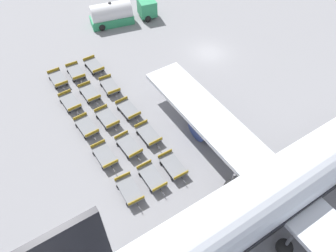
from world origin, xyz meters
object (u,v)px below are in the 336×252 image
object	(u,v)px
baggage_dolly_row_mid_b_col_c	(128,109)
baggage_dolly_row_mid_a_col_c	(107,118)
baggage_dolly_row_mid_b_col_d	(148,134)
baggage_dolly_row_mid_b_col_b	(110,86)
baggage_dolly_row_mid_b_col_e	(173,166)
baggage_dolly_row_mid_a_col_e	(152,177)
airplane	(291,179)
baggage_dolly_row_mid_a_col_d	(129,146)
baggage_dolly_row_near_col_b	(70,102)
baggage_dolly_row_mid_a_col_b	(90,93)
baggage_dolly_row_mid_a_col_a	(76,72)
baggage_dolly_row_near_col_a	(58,79)
baggage_dolly_row_near_col_e	(129,190)
baggage_dolly_row_near_col_c	(86,126)
baggage_dolly_row_mid_b_col_a	(94,66)
baggage_dolly_row_near_col_d	(105,155)
fuel_tanker_primary	(118,13)

from	to	relation	value
baggage_dolly_row_mid_b_col_c	baggage_dolly_row_mid_a_col_c	bearing A→B (deg)	-85.44
baggage_dolly_row_mid_a_col_c	baggage_dolly_row_mid_b_col_d	distance (m)	4.81
baggage_dolly_row_mid_b_col_b	baggage_dolly_row_mid_b_col_e	xyz separation A→B (m)	(12.70, 1.58, 0.00)
baggage_dolly_row_mid_a_col_e	baggage_dolly_row_mid_a_col_c	bearing A→B (deg)	-171.59
airplane	baggage_dolly_row_mid_a_col_d	bearing A→B (deg)	-138.91
baggage_dolly_row_near_col_b	baggage_dolly_row_mid_a_col_b	world-z (taller)	same
baggage_dolly_row_mid_a_col_c	baggage_dolly_row_mid_a_col_b	bearing A→B (deg)	-173.19
baggage_dolly_row_mid_a_col_d	baggage_dolly_row_mid_b_col_c	distance (m)	4.80
baggage_dolly_row_mid_a_col_e	baggage_dolly_row_mid_b_col_d	world-z (taller)	same
baggage_dolly_row_mid_b_col_d	baggage_dolly_row_mid_b_col_b	bearing A→B (deg)	-172.67
baggage_dolly_row_mid_b_col_d	baggage_dolly_row_mid_a_col_a	bearing A→B (deg)	-162.71
baggage_dolly_row_near_col_a	baggage_dolly_row_mid_a_col_c	distance (m)	8.81
baggage_dolly_row_mid_b_col_d	baggage_dolly_row_near_col_e	bearing A→B (deg)	-38.14
baggage_dolly_row_mid_b_col_e	baggage_dolly_row_mid_b_col_c	bearing A→B (deg)	-172.78
baggage_dolly_row_mid_a_col_c	baggage_dolly_row_mid_b_col_c	bearing A→B (deg)	94.56
baggage_dolly_row_near_col_c	baggage_dolly_row_mid_b_col_b	size ratio (longest dim) A/B	1.01
baggage_dolly_row_mid_a_col_a	baggage_dolly_row_mid_b_col_b	xyz separation A→B (m)	(4.03, 2.78, 0.00)
airplane	baggage_dolly_row_mid_b_col_a	world-z (taller)	airplane
baggage_dolly_row_mid_b_col_c	baggage_dolly_row_mid_b_col_d	world-z (taller)	same
baggage_dolly_row_near_col_e	baggage_dolly_row_mid_b_col_d	xyz separation A→B (m)	(-4.97, 3.90, 0.00)
baggage_dolly_row_near_col_a	baggage_dolly_row_mid_b_col_b	xyz separation A→B (m)	(3.73, 4.93, 0.00)
baggage_dolly_row_mid_b_col_e	baggage_dolly_row_mid_b_col_a	bearing A→B (deg)	-172.98
baggage_dolly_row_near_col_d	baggage_dolly_row_mid_b_col_b	xyz separation A→B (m)	(-8.92, 3.58, 0.00)
baggage_dolly_row_mid_a_col_d	baggage_dolly_row_mid_b_col_e	world-z (taller)	same
baggage_dolly_row_mid_a_col_c	baggage_dolly_row_mid_b_col_b	distance (m)	4.88
baggage_dolly_row_near_col_d	baggage_dolly_row_mid_a_col_e	world-z (taller)	same
baggage_dolly_row_mid_b_col_b	baggage_dolly_row_mid_b_col_c	size ratio (longest dim) A/B	0.99
baggage_dolly_row_mid_a_col_a	baggage_dolly_row_mid_b_col_e	size ratio (longest dim) A/B	1.00
baggage_dolly_row_mid_a_col_a	baggage_dolly_row_mid_b_col_a	xyz separation A→B (m)	(-0.24, 2.27, 0.00)
baggage_dolly_row_near_col_e	baggage_dolly_row_mid_b_col_b	bearing A→B (deg)	168.00
fuel_tanker_primary	baggage_dolly_row_mid_b_col_e	xyz separation A→B (m)	(25.42, -4.17, -0.89)
baggage_dolly_row_mid_a_col_a	baggage_dolly_row_near_col_a	bearing A→B (deg)	-82.16
baggage_dolly_row_near_col_d	baggage_dolly_row_near_col_e	size ratio (longest dim) A/B	1.01
baggage_dolly_row_mid_a_col_e	baggage_dolly_row_mid_b_col_b	xyz separation A→B (m)	(-12.97, 0.59, 0.00)
fuel_tanker_primary	baggage_dolly_row_mid_a_col_a	bearing A→B (deg)	-44.47
baggage_dolly_row_near_col_c	baggage_dolly_row_mid_b_col_b	xyz separation A→B (m)	(-4.73, 4.07, 0.00)
baggage_dolly_row_mid_b_col_a	baggage_dolly_row_mid_b_col_c	world-z (taller)	same
baggage_dolly_row_mid_b_col_d	baggage_dolly_row_mid_b_col_e	distance (m)	4.39
baggage_dolly_row_mid_a_col_b	baggage_dolly_row_mid_b_col_b	world-z (taller)	same
baggage_dolly_row_mid_a_col_d	baggage_dolly_row_mid_b_col_d	bearing A→B (deg)	102.16
baggage_dolly_row_mid_a_col_c	baggage_dolly_row_mid_a_col_d	world-z (taller)	same
baggage_dolly_row_near_col_e	baggage_dolly_row_mid_b_col_c	size ratio (longest dim) A/B	0.99
fuel_tanker_primary	baggage_dolly_row_mid_b_col_c	world-z (taller)	fuel_tanker_primary
baggage_dolly_row_near_col_b	baggage_dolly_row_mid_a_col_a	bearing A→B (deg)	157.88
baggage_dolly_row_near_col_d	baggage_dolly_row_mid_b_col_d	xyz separation A→B (m)	(-0.58, 4.65, 0.00)
baggage_dolly_row_near_col_d	baggage_dolly_row_near_col_e	bearing A→B (deg)	9.68
baggage_dolly_row_mid_a_col_c	baggage_dolly_row_mid_b_col_a	size ratio (longest dim) A/B	1.00
airplane	baggage_dolly_row_mid_b_col_d	bearing A→B (deg)	-147.54
airplane	baggage_dolly_row_near_col_d	xyz separation A→B (m)	(-10.67, -11.81, -2.99)
fuel_tanker_primary	baggage_dolly_row_mid_b_col_c	size ratio (longest dim) A/B	2.61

